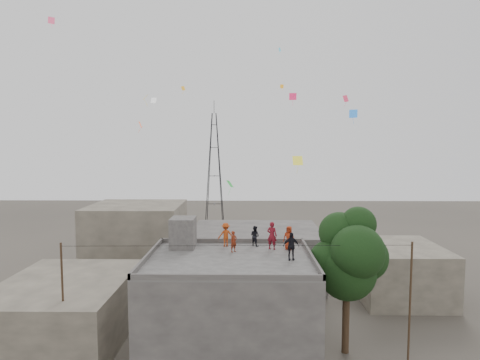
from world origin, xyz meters
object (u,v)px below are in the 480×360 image
object	(u,v)px
stair_head_box	(183,233)
person_dark_adult	(291,246)
transmission_tower	(214,170)
tree	(350,256)
person_red_adult	(272,236)

from	to	relation	value
stair_head_box	person_dark_adult	distance (m)	7.44
transmission_tower	person_dark_adult	xyz separation A→B (m)	(7.67, -40.25, -2.14)
tree	person_red_adult	bearing A→B (deg)	161.15
transmission_tower	person_dark_adult	size ratio (longest dim) A/B	12.12
person_dark_adult	stair_head_box	bearing A→B (deg)	154.68
person_red_adult	person_dark_adult	world-z (taller)	person_red_adult
tree	transmission_tower	xyz separation A→B (m)	(-11.37, 39.40, 2.97)
transmission_tower	tree	bearing A→B (deg)	-73.91
transmission_tower	person_dark_adult	distance (m)	41.03
tree	transmission_tower	size ratio (longest dim) A/B	0.45
stair_head_box	transmission_tower	bearing A→B (deg)	91.23
transmission_tower	person_dark_adult	bearing A→B (deg)	-79.22
person_red_adult	person_dark_adult	size ratio (longest dim) A/B	1.10
transmission_tower	person_red_adult	world-z (taller)	transmission_tower
stair_head_box	person_dark_adult	bearing A→B (deg)	-22.55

